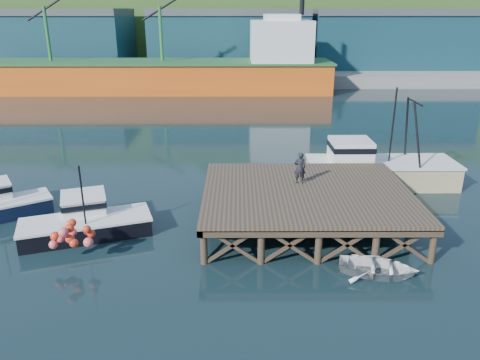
{
  "coord_description": "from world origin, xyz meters",
  "views": [
    {
      "loc": [
        1.49,
        -25.34,
        11.99
      ],
      "look_at": [
        1.63,
        2.0,
        2.01
      ],
      "focal_mm": 35.0,
      "sensor_mm": 36.0,
      "label": 1
    }
  ],
  "objects_px": {
    "dockworker": "(300,168)",
    "trawler": "(378,166)",
    "boat_black": "(86,220)",
    "dinghy": "(378,267)"
  },
  "relations": [
    {
      "from": "boat_black",
      "to": "trawler",
      "type": "distance_m",
      "value": 20.29
    },
    {
      "from": "boat_black",
      "to": "dockworker",
      "type": "bearing_deg",
      "value": -7.41
    },
    {
      "from": "boat_black",
      "to": "dockworker",
      "type": "xyz_separation_m",
      "value": [
        12.32,
        2.47,
        2.29
      ]
    },
    {
      "from": "dockworker",
      "to": "trawler",
      "type": "bearing_deg",
      "value": -141.26
    },
    {
      "from": "boat_black",
      "to": "trawler",
      "type": "height_order",
      "value": "trawler"
    },
    {
      "from": "trawler",
      "to": "dinghy",
      "type": "relative_size",
      "value": 2.82
    },
    {
      "from": "dockworker",
      "to": "boat_black",
      "type": "bearing_deg",
      "value": 10.23
    },
    {
      "from": "boat_black",
      "to": "dinghy",
      "type": "distance_m",
      "value": 15.97
    },
    {
      "from": "trawler",
      "to": "dockworker",
      "type": "bearing_deg",
      "value": -140.65
    },
    {
      "from": "dinghy",
      "to": "dockworker",
      "type": "bearing_deg",
      "value": 39.13
    }
  ]
}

